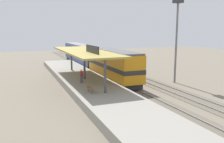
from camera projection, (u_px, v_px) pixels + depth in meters
ground_plane at (129, 82)px, 35.07m from camera, size 120.00×120.00×0.00m
track_near at (116, 82)px, 34.33m from camera, size 3.20×110.00×0.16m
track_far at (145, 80)px, 36.01m from camera, size 3.20×110.00×0.16m
platform at (85, 82)px, 32.58m from camera, size 6.00×44.00×0.90m
station_canopy at (84, 52)px, 31.81m from camera, size 5.20×18.00×4.70m
platform_bench at (90, 88)px, 25.31m from camera, size 0.44×1.70×0.50m
locomotive at (113, 65)px, 35.15m from camera, size 2.93×14.43×4.44m
passenger_carriage_single at (81, 54)px, 51.64m from camera, size 2.90×20.00×4.24m
light_mast at (177, 23)px, 33.04m from camera, size 1.10×1.10×11.70m
person_waiting at (81, 75)px, 29.82m from camera, size 0.34×0.34×1.71m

